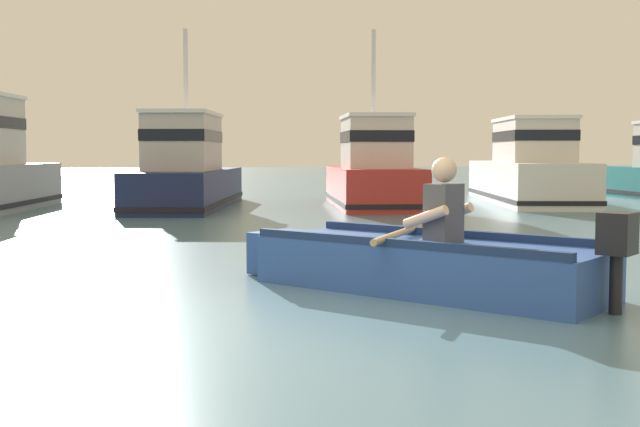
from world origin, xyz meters
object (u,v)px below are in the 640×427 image
moored_boat_navy (187,173)px  moored_boat_red (373,173)px  moored_boat_white (529,171)px  rowboat_with_person (421,262)px

moored_boat_navy → moored_boat_red: bearing=-4.9°
moored_boat_red → moored_boat_white: 4.11m
moored_boat_red → moored_boat_white: moored_boat_red is taller
moored_boat_white → moored_boat_red: bearing=-168.0°
moored_boat_red → moored_boat_navy: bearing=175.1°
rowboat_with_person → moored_boat_white: size_ratio=0.48×
moored_boat_navy → moored_boat_red: 4.16m
moored_boat_red → moored_boat_white: size_ratio=0.78×
rowboat_with_person → moored_boat_navy: 11.49m
moored_boat_red → rowboat_with_person: bearing=-99.7°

